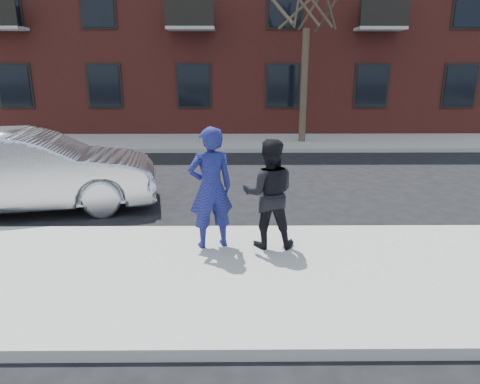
{
  "coord_description": "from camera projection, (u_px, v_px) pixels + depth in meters",
  "views": [
    {
      "loc": [
        1.91,
        -5.79,
        2.96
      ],
      "look_at": [
        1.96,
        0.4,
        1.15
      ],
      "focal_mm": 32.0,
      "sensor_mm": 36.0,
      "label": 1
    }
  ],
  "objects": [
    {
      "name": "ground",
      "position": [
        109.0,
        274.0,
        6.37
      ],
      "size": [
        100.0,
        100.0,
        0.0
      ],
      "primitive_type": "plane",
      "color": "black",
      "rests_on": "ground"
    },
    {
      "name": "near_sidewalk",
      "position": [
        103.0,
        277.0,
        6.11
      ],
      "size": [
        50.0,
        3.5,
        0.15
      ],
      "primitive_type": "cube",
      "color": "#9A9791",
      "rests_on": "ground"
    },
    {
      "name": "near_curb",
      "position": [
        133.0,
        231.0,
        7.83
      ],
      "size": [
        50.0,
        0.1,
        0.15
      ],
      "primitive_type": "cube",
      "color": "#999691",
      "rests_on": "ground"
    },
    {
      "name": "far_sidewalk",
      "position": [
        189.0,
        142.0,
        17.14
      ],
      "size": [
        50.0,
        3.5,
        0.15
      ],
      "primitive_type": "cube",
      "color": "#9A9791",
      "rests_on": "ground"
    },
    {
      "name": "far_curb",
      "position": [
        184.0,
        151.0,
        15.42
      ],
      "size": [
        50.0,
        0.1,
        0.15
      ],
      "primitive_type": "cube",
      "color": "#999691",
      "rests_on": "ground"
    },
    {
      "name": "apartment_building",
      "position": [
        238.0,
        3.0,
        21.93
      ],
      "size": [
        24.3,
        10.3,
        12.3
      ],
      "color": "maroon",
      "rests_on": "ground"
    },
    {
      "name": "silver_sedan",
      "position": [
        30.0,
        171.0,
        9.0
      ],
      "size": [
        5.43,
        2.76,
        1.71
      ],
      "primitive_type": "imported",
      "rotation": [
        0.0,
        0.0,
        1.76
      ],
      "color": "#B7BABF",
      "rests_on": "ground"
    },
    {
      "name": "man_hoodie",
      "position": [
        211.0,
        188.0,
        6.74
      ],
      "size": [
        0.82,
        0.66,
        1.95
      ],
      "rotation": [
        0.0,
        0.0,
        3.44
      ],
      "color": "navy",
      "rests_on": "near_sidewalk"
    },
    {
      "name": "man_peacoat",
      "position": [
        269.0,
        194.0,
        6.78
      ],
      "size": [
        0.88,
        0.7,
        1.76
      ],
      "rotation": [
        0.0,
        0.0,
        3.1
      ],
      "color": "black",
      "rests_on": "near_sidewalk"
    }
  ]
}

